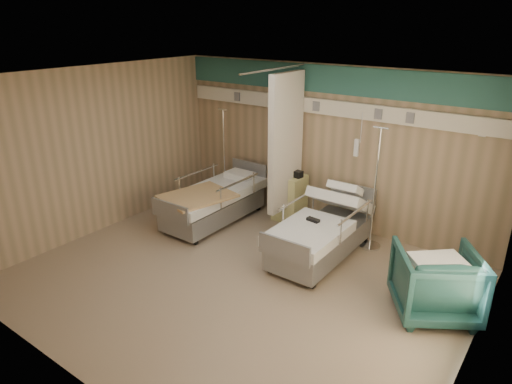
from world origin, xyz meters
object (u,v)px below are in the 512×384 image
at_px(bed_left, 214,205).
at_px(bed_right, 321,238).
at_px(bedside_cabinet, 290,197).
at_px(visitor_armchair, 435,283).
at_px(iv_stand_left, 225,183).
at_px(iv_stand_right, 372,224).

bearing_deg(bed_left, bed_right, 0.00).
height_order(bedside_cabinet, visitor_armchair, visitor_armchair).
bearing_deg(iv_stand_left, iv_stand_right, -2.50).
bearing_deg(iv_stand_right, visitor_armchair, -42.28).
bearing_deg(bed_left, visitor_armchair, -6.75).
bearing_deg(visitor_armchair, bed_left, -39.53).
bearing_deg(iv_stand_left, visitor_armchair, -16.79).
xyz_separation_m(bed_left, iv_stand_right, (2.70, 0.75, 0.09)).
xyz_separation_m(visitor_armchair, iv_stand_right, (-1.35, 1.23, -0.03)).
xyz_separation_m(bed_right, bedside_cabinet, (-1.15, 0.90, 0.11)).
bearing_deg(bed_right, iv_stand_left, 161.69).
relative_size(bed_left, iv_stand_right, 1.09).
relative_size(bed_right, iv_stand_right, 1.09).
distance_m(iv_stand_right, iv_stand_left, 3.18).
height_order(bed_left, bedside_cabinet, bedside_cabinet).
xyz_separation_m(bed_left, bedside_cabinet, (1.05, 0.90, 0.11)).
xyz_separation_m(bed_right, iv_stand_right, (0.50, 0.75, 0.09)).
xyz_separation_m(iv_stand_right, iv_stand_left, (-3.18, 0.14, -0.02)).
height_order(bed_left, iv_stand_right, iv_stand_right).
height_order(bed_right, iv_stand_right, iv_stand_right).
bearing_deg(iv_stand_left, bed_right, -18.31).
xyz_separation_m(visitor_armchair, iv_stand_left, (-4.53, 1.37, -0.06)).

